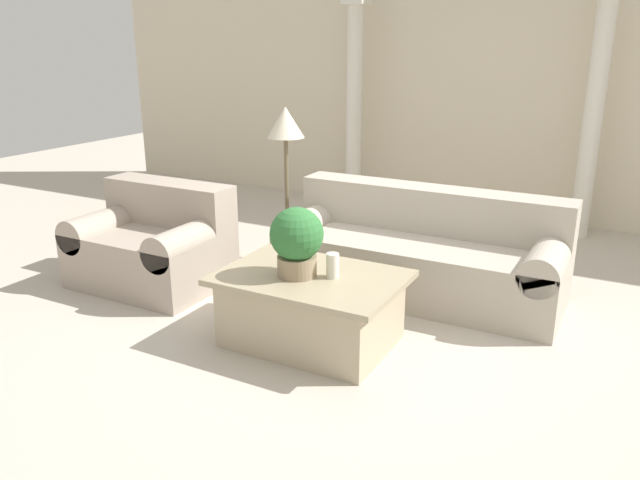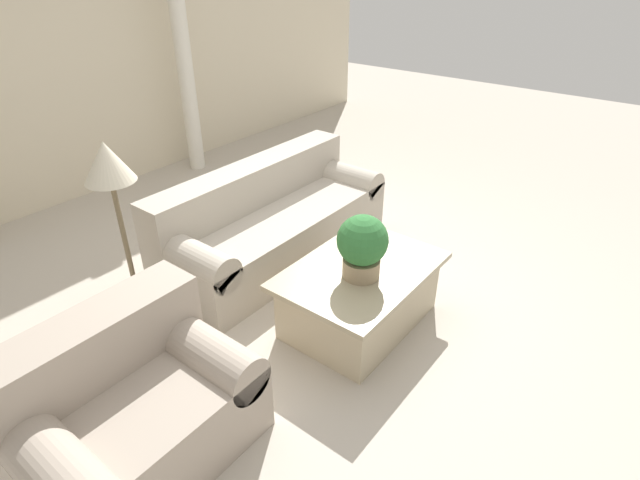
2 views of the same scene
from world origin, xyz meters
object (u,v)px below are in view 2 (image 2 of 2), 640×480
Objects in this scene: coffee_table at (360,295)px; potted_plant at (362,245)px; floor_lamp at (111,178)px; sofa_long at (273,221)px; loveseat at (130,406)px.

coffee_table is 0.48m from potted_plant.
sofa_long is at bearing -6.49° from floor_lamp.
sofa_long is 2.17m from loveseat.
coffee_table is at bearing -11.41° from loveseat.
potted_plant is at bearing -56.62° from floor_lamp.
floor_lamp is (-0.90, 1.36, 0.42)m from potted_plant.
potted_plant reaches higher than coffee_table.
sofa_long is at bearing 22.52° from loveseat.
floor_lamp reaches higher than loveseat.
floor_lamp reaches higher than coffee_table.
potted_plant is 1.68m from floor_lamp.
loveseat is 0.99× the size of coffee_table.
coffee_table is at bearing -106.25° from sofa_long.
potted_plant is 0.33× the size of floor_lamp.
loveseat is 2.59× the size of potted_plant.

